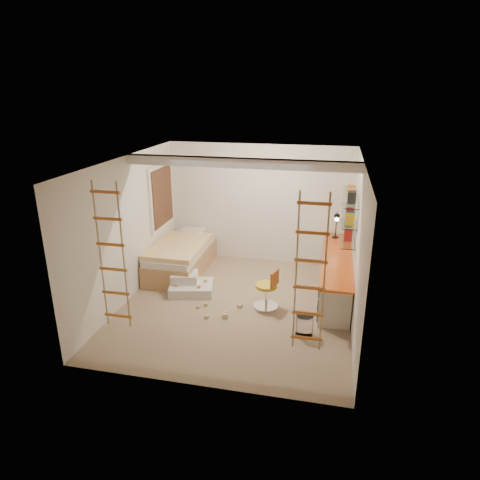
% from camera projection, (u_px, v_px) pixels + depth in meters
% --- Properties ---
extents(floor, '(4.50, 4.50, 0.00)m').
position_uv_depth(floor, '(236.00, 305.00, 7.71)').
color(floor, '#937C5F').
rests_on(floor, ground).
extents(ceiling_beam, '(4.00, 0.18, 0.16)m').
position_uv_depth(ceiling_beam, '(240.00, 163.00, 7.14)').
color(ceiling_beam, white).
rests_on(ceiling_beam, ceiling).
extents(window_frame, '(0.06, 1.15, 1.35)m').
position_uv_depth(window_frame, '(161.00, 196.00, 8.97)').
color(window_frame, white).
rests_on(window_frame, wall_left).
extents(window_blind, '(0.02, 1.00, 1.20)m').
position_uv_depth(window_blind, '(163.00, 196.00, 8.96)').
color(window_blind, '#4C2D1E').
rests_on(window_blind, window_frame).
extents(rope_ladder_left, '(0.41, 0.04, 2.13)m').
position_uv_depth(rope_ladder_left, '(112.00, 257.00, 5.87)').
color(rope_ladder_left, '#C37521').
rests_on(rope_ladder_left, ceiling).
extents(rope_ladder_right, '(0.41, 0.04, 2.13)m').
position_uv_depth(rope_ladder_right, '(310.00, 275.00, 5.32)').
color(rope_ladder_right, orange).
rests_on(rope_ladder_right, ceiling).
extents(waste_bin, '(0.28, 0.28, 0.34)m').
position_uv_depth(waste_bin, '(304.00, 325.00, 6.74)').
color(waste_bin, white).
rests_on(waste_bin, floor).
extents(desk, '(0.56, 2.80, 0.75)m').
position_uv_depth(desk, '(336.00, 274.00, 8.02)').
color(desk, '#D45319').
rests_on(desk, floor).
extents(shelves, '(0.25, 1.80, 0.71)m').
position_uv_depth(shelves, '(349.00, 215.00, 7.86)').
color(shelves, white).
rests_on(shelves, wall_right).
extents(bed, '(1.02, 2.00, 0.69)m').
position_uv_depth(bed, '(181.00, 257.00, 9.03)').
color(bed, '#AD7F51').
rests_on(bed, floor).
extents(task_lamp, '(0.14, 0.36, 0.57)m').
position_uv_depth(task_lamp, '(337.00, 222.00, 8.66)').
color(task_lamp, black).
rests_on(task_lamp, desk).
extents(swivel_chair, '(0.54, 0.54, 0.74)m').
position_uv_depth(swivel_chair, '(267.00, 294.00, 7.54)').
color(swivel_chair, gold).
rests_on(swivel_chair, floor).
extents(play_platform, '(0.94, 0.80, 0.36)m').
position_uv_depth(play_platform, '(190.00, 285.00, 8.18)').
color(play_platform, silver).
rests_on(play_platform, floor).
extents(toy_blocks, '(1.34, 1.07, 0.63)m').
position_uv_depth(toy_blocks, '(202.00, 291.00, 7.78)').
color(toy_blocks, '#CCB284').
rests_on(toy_blocks, floor).
extents(books, '(0.14, 0.58, 0.92)m').
position_uv_depth(books, '(349.00, 209.00, 7.83)').
color(books, red).
rests_on(books, shelves).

